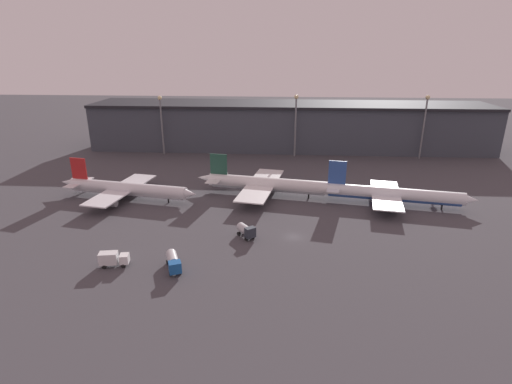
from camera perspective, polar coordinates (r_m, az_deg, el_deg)
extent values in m
plane|color=#423F44|center=(100.59, 5.34, -6.40)|extent=(600.00, 600.00, 0.00)
cube|color=#3D424C|center=(187.71, 4.79, 9.23)|extent=(179.05, 26.28, 19.51)
cube|color=black|center=(186.06, 4.88, 12.36)|extent=(179.05, 28.28, 1.20)
cylinder|color=silver|center=(129.48, -17.92, 0.51)|extent=(38.85, 10.33, 3.72)
cylinder|color=silver|center=(129.69, -17.89, 0.24)|extent=(36.85, 9.44, 3.16)
cone|color=silver|center=(120.31, -9.52, -0.24)|extent=(5.01, 4.25, 3.54)
cone|color=silver|center=(141.10, -25.15, 1.25)|extent=(6.04, 4.07, 3.16)
cube|color=red|center=(137.05, -24.00, 3.09)|extent=(5.20, 1.29, 6.77)
cube|color=silver|center=(138.81, -23.99, 1.26)|extent=(5.53, 11.36, 0.24)
cube|color=silver|center=(130.63, -18.62, 0.38)|extent=(13.25, 31.17, 0.36)
cylinder|color=gray|center=(137.25, -16.33, 0.99)|extent=(4.38, 2.72, 2.05)
cylinder|color=gray|center=(123.83, -20.12, -1.50)|extent=(4.38, 2.72, 2.05)
cylinder|color=black|center=(124.03, -12.40, -1.15)|extent=(0.50, 0.50, 1.67)
cylinder|color=black|center=(132.53, -18.19, -0.32)|extent=(0.50, 0.50, 1.67)
cylinder|color=black|center=(130.19, -18.85, -0.76)|extent=(0.50, 0.50, 1.67)
cylinder|color=white|center=(126.67, 1.58, 1.21)|extent=(38.22, 10.50, 4.02)
cylinder|color=#ADB2B7|center=(126.90, 1.58, 0.91)|extent=(36.24, 9.58, 3.42)
cone|color=white|center=(124.30, 10.75, 0.48)|extent=(5.41, 4.59, 3.82)
cone|color=white|center=(132.13, -7.12, 2.00)|extent=(6.53, 4.40, 3.42)
cube|color=#1E4738|center=(129.19, -5.36, 3.99)|extent=(5.61, 1.36, 6.68)
cube|color=white|center=(130.81, -5.61, 2.01)|extent=(6.02, 12.50, 0.24)
cube|color=white|center=(127.22, 0.74, 1.06)|extent=(14.43, 34.32, 0.36)
cylinder|color=gray|center=(136.07, 2.09, 1.72)|extent=(4.73, 2.94, 2.21)
cylinder|color=gray|center=(118.91, 0.27, -1.01)|extent=(4.73, 2.94, 2.21)
cylinder|color=black|center=(125.73, 7.52, -0.52)|extent=(0.50, 0.50, 1.81)
cylinder|color=black|center=(129.50, 0.90, 0.28)|extent=(0.50, 0.50, 1.81)
cylinder|color=black|center=(126.55, 0.58, -0.20)|extent=(0.50, 0.50, 1.81)
cylinder|color=white|center=(125.30, 18.99, -0.24)|extent=(39.76, 10.52, 3.76)
cylinder|color=#2D519E|center=(125.52, 18.96, -0.53)|extent=(37.71, 9.62, 3.20)
cone|color=white|center=(129.24, 28.25, -0.99)|extent=(5.06, 4.29, 3.57)
cone|color=white|center=(124.73, 9.32, 0.66)|extent=(6.10, 4.12, 3.20)
cube|color=#2D519E|center=(122.94, 11.54, 2.76)|extent=(5.25, 1.30, 7.13)
cube|color=white|center=(124.46, 11.02, 0.65)|extent=(5.33, 9.96, 0.24)
cube|color=white|center=(125.26, 18.07, -0.37)|extent=(12.66, 27.30, 0.36)
cylinder|color=gray|center=(132.71, 18.33, 0.14)|extent=(4.43, 2.75, 2.07)
cylinder|color=gray|center=(118.95, 18.78, -2.20)|extent=(4.43, 2.75, 2.07)
cylinder|color=black|center=(128.44, 25.01, -1.88)|extent=(0.50, 0.50, 1.69)
cylinder|color=black|center=(127.43, 17.92, -1.10)|extent=(0.50, 0.50, 1.69)
cylinder|color=black|center=(124.62, 18.00, -1.58)|extent=(0.50, 0.50, 1.69)
cube|color=white|center=(91.64, -18.28, -9.02)|extent=(2.19, 2.50, 1.93)
cube|color=silver|center=(92.29, -20.33, -8.84)|extent=(4.13, 2.83, 2.57)
cylinder|color=black|center=(92.98, -18.21, -9.44)|extent=(0.98, 0.70, 0.90)
cylinder|color=black|center=(91.56, -18.41, -9.95)|extent=(0.98, 0.70, 0.90)
cylinder|color=black|center=(93.93, -20.58, -9.43)|extent=(0.98, 0.70, 0.90)
cylinder|color=black|center=(92.53, -20.82, -9.93)|extent=(0.98, 0.70, 0.90)
cube|color=#282D38|center=(97.83, -0.83, -5.80)|extent=(2.95, 2.78, 2.59)
cylinder|color=#B7B7BC|center=(100.11, -1.75, -5.28)|extent=(3.91, 4.12, 2.27)
cylinder|color=black|center=(99.15, -0.44, -6.43)|extent=(1.05, 1.10, 0.90)
cylinder|color=black|center=(98.23, -1.37, -6.71)|extent=(1.05, 1.10, 0.90)
cylinder|color=black|center=(101.84, -1.56, -5.69)|extent=(1.05, 1.10, 0.90)
cylinder|color=black|center=(100.95, -2.47, -5.95)|extent=(1.05, 1.10, 0.90)
cube|color=#195199|center=(85.30, -11.50, -10.47)|extent=(3.12, 2.91, 2.36)
cylinder|color=#B7B7BC|center=(88.75, -11.85, -9.26)|extent=(3.87, 5.19, 2.25)
cylinder|color=black|center=(86.37, -10.83, -11.12)|extent=(0.92, 1.07, 0.90)
cylinder|color=black|center=(86.22, -12.09, -11.28)|extent=(0.92, 1.07, 0.90)
cylinder|color=black|center=(90.54, -11.29, -9.60)|extent=(0.92, 1.07, 0.90)
cylinder|color=black|center=(90.39, -12.49, -9.75)|extent=(0.92, 1.07, 0.90)
cylinder|color=slate|center=(179.89, -13.27, 8.99)|extent=(0.70, 0.70, 23.80)
sphere|color=beige|center=(178.05, -13.59, 12.94)|extent=(1.80, 1.80, 1.80)
cylinder|color=slate|center=(172.24, 5.64, 9.10)|extent=(0.70, 0.70, 24.64)
sphere|color=beige|center=(170.30, 5.79, 13.37)|extent=(1.80, 1.80, 1.80)
cylinder|color=slate|center=(181.87, 22.78, 8.27)|extent=(0.70, 0.70, 24.88)
sphere|color=beige|center=(180.02, 23.34, 12.32)|extent=(1.80, 1.80, 1.80)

